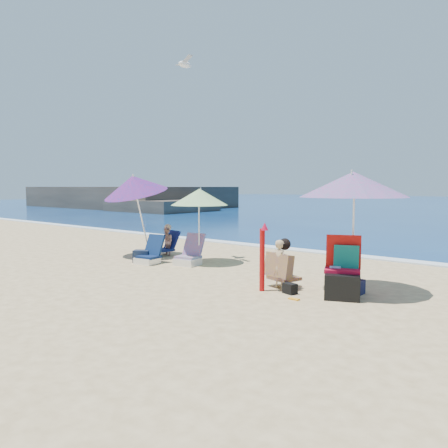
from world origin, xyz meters
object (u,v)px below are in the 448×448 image
Objects in this scene: seagull at (185,64)px; umbrella_striped at (199,197)px; person_left at (167,241)px; camp_chair_right at (344,275)px; furled_umbrella at (263,253)px; chair_navy at (149,256)px; umbrella_blue at (134,185)px; chair_rainbow at (189,257)px; person_center at (280,264)px; camp_chair_left at (343,279)px; umbrella_turquoise at (353,185)px.

umbrella_striped is at bearing -16.08° from seagull.
camp_chair_right is at bearing -9.00° from person_left.
furled_umbrella reaches higher than chair_navy.
umbrella_blue reaches higher than chair_rainbow.
person_left is at bearing 171.00° from camp_chair_right.
chair_navy is 0.80× the size of camp_chair_right.
chair_rainbow is at bearing 30.59° from chair_navy.
chair_rainbow is 1.62m from person_left.
umbrella_striped is 3.46m from seagull.
furled_umbrella is (2.95, -1.46, -0.96)m from umbrella_striped.
umbrella_striped is 4.41m from camp_chair_right.
person_left is (-4.59, 1.35, -0.06)m from person_center.
umbrella_striped is 2.02× the size of person_center.
chair_rainbow is 3.20m from person_center.
camp_chair_left is at bearing 4.56° from person_center.
umbrella_turquoise is 2.53× the size of person_center.
seagull is at bearing 161.61° from person_center.
umbrella_turquoise is 4.60m from chair_rainbow.
chair_navy is at bearing 179.04° from camp_chair_left.
umbrella_striped is at bearing 161.11° from person_center.
chair_navy is at bearing 171.24° from furled_umbrella.
camp_chair_left reaches higher than person_center.
umbrella_turquoise is 1.65m from camp_chair_right.
chair_navy is 1.03m from chair_rainbow.
seagull is at bearing 140.03° from chair_rainbow.
umbrella_striped reaches higher than furled_umbrella.
umbrella_blue is 6.63m from camp_chair_left.
umbrella_turquoise is 1.86× the size of furled_umbrella.
furled_umbrella is at bearing -144.59° from camp_chair_right.
chair_navy is at bearing -23.42° from umbrella_blue.
seagull reaches higher than camp_chair_right.
person_center is (-1.15, -0.60, -1.51)m from umbrella_turquoise.
furled_umbrella is 3.22m from chair_rainbow.
furled_umbrella reaches higher than person_left.
seagull is (-3.75, 1.25, 4.60)m from person_center.
chair_rainbow is 0.88× the size of person_left.
chair_navy is 0.92× the size of chair_rainbow.
umbrella_turquoise is 2.06m from furled_umbrella.
umbrella_striped is 0.79× the size of umbrella_blue.
camp_chair_left is at bearing -12.55° from umbrella_striped.
camp_chair_right reaches higher than person_left.
camp_chair_left is at bearing -5.36° from umbrella_blue.
chair_navy is at bearing -136.74° from umbrella_striped.
chair_navy is 0.81× the size of person_left.
umbrella_blue is 1.80m from person_left.
chair_rainbow reaches higher than chair_navy.
chair_navy is at bearing -177.01° from camp_chair_right.
umbrella_turquoise is 1.99m from person_center.
umbrella_blue is 5.44m from person_center.
chair_rainbow is 0.81× the size of seagull.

